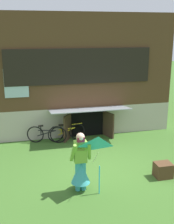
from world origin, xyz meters
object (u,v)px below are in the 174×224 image
object	(u,v)px
bicycle_black	(47,134)
wooden_crate	(163,170)
person	(81,167)
kite	(98,151)
bicycle_yellow	(67,132)

from	to	relation	value
bicycle_black	wooden_crate	world-z (taller)	bicycle_black
person	bicycle_black	world-z (taller)	person
person	kite	world-z (taller)	person
bicycle_yellow	wooden_crate	distance (m)	4.33
person	wooden_crate	size ratio (longest dim) A/B	3.33
person	bicycle_yellow	world-z (taller)	person
bicycle_black	bicycle_yellow	bearing A→B (deg)	20.56
bicycle_yellow	kite	bearing A→B (deg)	-96.44
person	kite	size ratio (longest dim) A/B	1.02
person	bicycle_black	bearing A→B (deg)	82.47
person	kite	bearing A→B (deg)	-71.35
bicycle_yellow	wooden_crate	world-z (taller)	bicycle_yellow
kite	wooden_crate	distance (m)	2.58
bicycle_black	wooden_crate	xyz separation A→B (m)	(3.14, -3.59, -0.13)
person	wooden_crate	xyz separation A→B (m)	(2.58, 0.16, -0.49)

